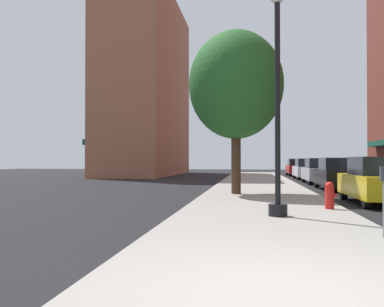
{
  "coord_description": "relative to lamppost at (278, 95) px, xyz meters",
  "views": [
    {
      "loc": [
        -0.37,
        -4.56,
        1.55
      ],
      "look_at": [
        -4.24,
        22.43,
        1.97
      ],
      "focal_mm": 38.68,
      "sensor_mm": 36.0,
      "label": 1
    }
  ],
  "objects": [
    {
      "name": "ground_plane",
      "position": [
        3.7,
        11.81,
        -3.2
      ],
      "size": [
        90.0,
        90.0,
        0.0
      ],
      "primitive_type": "plane",
      "color": "black"
    },
    {
      "name": "car_silver",
      "position": [
        3.7,
        16.95,
        -2.39
      ],
      "size": [
        1.8,
        4.3,
        1.66
      ],
      "rotation": [
        0.0,
        0.0,
        -0.03
      ],
      "color": "black",
      "rests_on": "ground"
    },
    {
      "name": "building_far_background",
      "position": [
        -11.31,
        30.81,
        5.77
      ],
      "size": [
        6.8,
        18.0,
        18.0
      ],
      "color": "#9E6047",
      "rests_on": "ground"
    },
    {
      "name": "lamppost",
      "position": [
        0.0,
        0.0,
        0.0
      ],
      "size": [
        0.48,
        0.48,
        5.9
      ],
      "color": "black",
      "rests_on": "sidewalk_slab"
    },
    {
      "name": "parking_meter_near",
      "position": [
        1.75,
        -2.74,
        -2.25
      ],
      "size": [
        0.14,
        0.09,
        1.31
      ],
      "color": "slate",
      "rests_on": "sidewalk_slab"
    },
    {
      "name": "sidewalk_slab",
      "position": [
        -0.3,
        12.81,
        -3.14
      ],
      "size": [
        4.8,
        50.0,
        0.12
      ],
      "primitive_type": "cube",
      "color": "gray",
      "rests_on": "ground"
    },
    {
      "name": "car_red",
      "position": [
        3.7,
        30.35,
        -2.39
      ],
      "size": [
        1.8,
        4.3,
        1.66
      ],
      "rotation": [
        0.0,
        0.0,
        0.04
      ],
      "color": "black",
      "rests_on": "ground"
    },
    {
      "name": "car_black",
      "position": [
        3.7,
        11.24,
        -2.39
      ],
      "size": [
        1.8,
        4.3,
        1.66
      ],
      "rotation": [
        0.0,
        0.0,
        -0.01
      ],
      "color": "black",
      "rests_on": "ground"
    },
    {
      "name": "car_yellow",
      "position": [
        3.7,
        4.52,
        -2.39
      ],
      "size": [
        1.8,
        4.3,
        1.66
      ],
      "rotation": [
        0.0,
        0.0,
        0.03
      ],
      "color": "black",
      "rests_on": "ground"
    },
    {
      "name": "car_white",
      "position": [
        3.7,
        23.13,
        -2.39
      ],
      "size": [
        1.8,
        4.3,
        1.66
      ],
      "rotation": [
        0.0,
        0.0,
        -0.03
      ],
      "color": "black",
      "rests_on": "ground"
    },
    {
      "name": "tree_near",
      "position": [
        -1.31,
        6.81,
        1.52
      ],
      "size": [
        4.0,
        4.0,
        6.93
      ],
      "color": "#422D1E",
      "rests_on": "sidewalk_slab"
    },
    {
      "name": "fire_hydrant",
      "position": [
        1.6,
        1.78,
        -2.68
      ],
      "size": [
        0.33,
        0.26,
        0.79
      ],
      "color": "red",
      "rests_on": "sidewalk_slab"
    }
  ]
}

